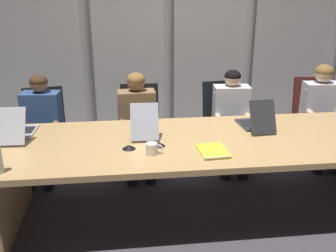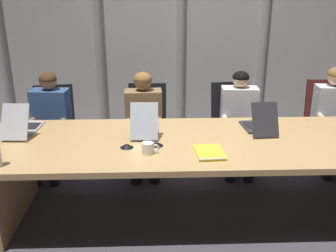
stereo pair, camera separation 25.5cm
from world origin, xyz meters
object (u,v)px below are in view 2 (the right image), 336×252
person_right_mid (334,113)px  laptop_center (258,124)px  laptop_left_mid (145,125)px  coffee_mug_far (148,148)px  conference_mic_middle (127,146)px  laptop_left_end (23,126)px  conference_mic_right_side (157,144)px  person_left_mid (144,118)px  office_chair_left_end (56,139)px  person_center (239,117)px  spiral_notepad (210,153)px  office_chair_left_mid (147,137)px  office_chair_center (232,136)px  office_chair_right_mid (324,134)px  person_left_end (49,119)px

person_right_mid → laptop_center: bearing=-51.4°
laptop_left_mid → laptop_center: 1.03m
coffee_mug_far → conference_mic_middle: (-0.18, 0.13, -0.03)m
laptop_left_end → conference_mic_middle: 1.03m
laptop_left_end → laptop_left_mid: 1.10m
conference_mic_right_side → person_left_mid: bearing=97.4°
office_chair_left_end → laptop_left_mid: bearing=43.2°
person_center → spiral_notepad: 1.29m
person_right_mid → coffee_mug_far: size_ratio=8.32×
person_center → office_chair_left_mid: bearing=-94.4°
laptop_center → office_chair_center: laptop_center is taller
laptop_left_mid → conference_mic_right_side: size_ratio=4.69×
laptop_left_end → office_chair_center: size_ratio=0.55×
office_chair_left_mid → person_right_mid: bearing=87.8°
conference_mic_middle → office_chair_right_mid: bearing=28.6°
laptop_left_end → office_chair_right_mid: 3.30m
office_chair_center → spiral_notepad: 1.48m
office_chair_left_mid → person_right_mid: (2.07, -0.15, 0.32)m
office_chair_left_end → person_right_mid: bearing=79.3°
person_right_mid → spiral_notepad: 1.96m
laptop_left_mid → office_chair_center: (0.98, 0.84, -0.45)m
person_center → person_right_mid: (1.06, 0.01, 0.03)m
laptop_center → coffee_mug_far: (-1.00, -0.48, -0.01)m
person_left_end → person_right_mid: (3.12, 0.01, 0.03)m
coffee_mug_far → conference_mic_middle: 0.22m
laptop_center → office_chair_left_mid: laptop_center is taller
office_chair_right_mid → person_center: size_ratio=0.85×
office_chair_left_end → conference_mic_middle: (0.90, -1.20, 0.41)m
office_chair_left_mid → person_left_end: bearing=-79.5°
laptop_left_end → coffee_mug_far: (1.13, -0.52, -0.01)m
office_chair_left_mid → conference_mic_middle: (-0.15, -1.20, 0.41)m
laptop_center → conference_mic_right_side: (-0.93, -0.32, -0.04)m
laptop_left_mid → person_left_end: size_ratio=0.46×
office_chair_left_mid → spiral_notepad: office_chair_left_mid is taller
person_center → conference_mic_right_side: person_center is taller
laptop_left_end → office_chair_left_end: laptop_left_end is taller
office_chair_left_end → office_chair_left_mid: office_chair_left_mid is taller
person_right_mid → conference_mic_right_side: bearing=-57.9°
office_chair_center → conference_mic_middle: office_chair_center is taller
conference_mic_middle → conference_mic_right_side: size_ratio=1.00×
person_left_end → coffee_mug_far: bearing=47.8°
person_left_mid → person_right_mid: bearing=87.7°
office_chair_right_mid → coffee_mug_far: bearing=-50.6°
conference_mic_right_side → coffee_mug_far: bearing=-112.9°
laptop_left_mid → person_right_mid: (2.07, 0.69, -0.13)m
laptop_left_mid → office_chair_left_mid: bearing=2.3°
office_chair_left_end → person_left_mid: person_left_mid is taller
office_chair_center → person_left_mid: (-1.02, -0.16, 0.29)m
coffee_mug_far → spiral_notepad: size_ratio=0.43×
spiral_notepad → person_left_mid: bearing=110.8°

